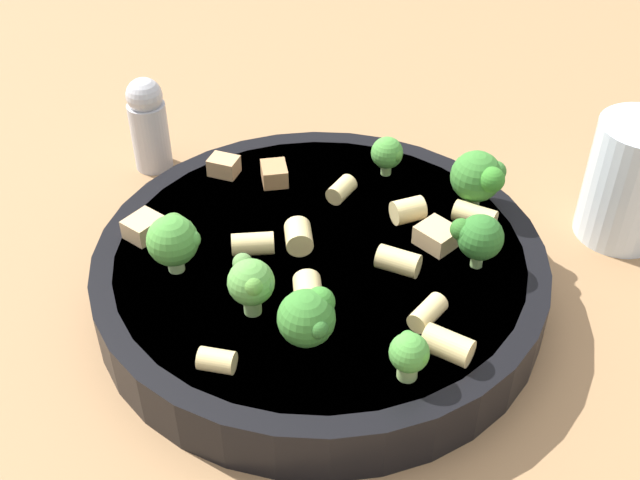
% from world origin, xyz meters
% --- Properties ---
extents(ground_plane, '(2.00, 2.00, 0.00)m').
position_xyz_m(ground_plane, '(0.00, 0.00, 0.00)').
color(ground_plane, '#936D47').
extents(pasta_bowl, '(0.30, 0.30, 0.04)m').
position_xyz_m(pasta_bowl, '(0.00, 0.00, 0.02)').
color(pasta_bowl, black).
rests_on(pasta_bowl, ground_plane).
extents(broccoli_floret_0, '(0.03, 0.03, 0.04)m').
position_xyz_m(broccoli_floret_0, '(0.05, -0.08, 0.06)').
color(broccoli_floret_0, '#9EC175').
rests_on(broccoli_floret_0, pasta_bowl).
extents(broccoli_floret_1, '(0.04, 0.04, 0.04)m').
position_xyz_m(broccoli_floret_1, '(-0.09, 0.08, 0.06)').
color(broccoli_floret_1, '#93B766').
rests_on(broccoli_floret_1, pasta_bowl).
extents(broccoli_floret_2, '(0.03, 0.03, 0.04)m').
position_xyz_m(broccoli_floret_2, '(0.08, 0.02, 0.06)').
color(broccoli_floret_2, '#84AD60').
rests_on(broccoli_floret_2, pasta_bowl).
extents(broccoli_floret_3, '(0.03, 0.03, 0.04)m').
position_xyz_m(broccoli_floret_3, '(0.07, -0.02, 0.06)').
color(broccoli_floret_3, '#84AD60').
rests_on(broccoli_floret_3, pasta_bowl).
extents(broccoli_floret_4, '(0.03, 0.03, 0.04)m').
position_xyz_m(broccoli_floret_4, '(-0.02, 0.10, 0.06)').
color(broccoli_floret_4, '#84AD60').
rests_on(broccoli_floret_4, pasta_bowl).
extents(broccoli_floret_5, '(0.02, 0.02, 0.03)m').
position_xyz_m(broccoli_floret_5, '(0.08, 0.08, 0.06)').
color(broccoli_floret_5, '#93B766').
rests_on(broccoli_floret_5, pasta_bowl).
extents(broccoli_floret_6, '(0.02, 0.02, 0.03)m').
position_xyz_m(broccoli_floret_6, '(-0.10, 0.01, 0.06)').
color(broccoli_floret_6, '#84AD60').
rests_on(broccoli_floret_6, pasta_bowl).
extents(rigatoni_0, '(0.02, 0.03, 0.02)m').
position_xyz_m(rigatoni_0, '(0.06, 0.10, 0.05)').
color(rigatoni_0, '#E0C67F').
rests_on(rigatoni_0, pasta_bowl).
extents(rigatoni_1, '(0.02, 0.02, 0.01)m').
position_xyz_m(rigatoni_1, '(0.11, -0.02, 0.05)').
color(rigatoni_1, '#E0C67F').
rests_on(rigatoni_1, pasta_bowl).
extents(rigatoni_2, '(0.03, 0.03, 0.02)m').
position_xyz_m(rigatoni_2, '(-0.05, 0.04, 0.05)').
color(rigatoni_2, '#E0C67F').
rests_on(rigatoni_2, pasta_bowl).
extents(rigatoni_3, '(0.02, 0.03, 0.01)m').
position_xyz_m(rigatoni_3, '(-0.06, 0.09, 0.05)').
color(rigatoni_3, '#E0C67F').
rests_on(rigatoni_3, pasta_bowl).
extents(rigatoni_4, '(0.03, 0.03, 0.01)m').
position_xyz_m(rigatoni_4, '(0.02, -0.04, 0.05)').
color(rigatoni_4, '#E0C67F').
rests_on(rigatoni_4, pasta_bowl).
extents(rigatoni_5, '(0.03, 0.03, 0.02)m').
position_xyz_m(rigatoni_5, '(0.05, 0.01, 0.05)').
color(rigatoni_5, '#E0C67F').
rests_on(rigatoni_5, pasta_bowl).
extents(rigatoni_6, '(0.02, 0.03, 0.02)m').
position_xyz_m(rigatoni_6, '(0.00, 0.05, 0.05)').
color(rigatoni_6, '#E0C67F').
rests_on(rigatoni_6, pasta_bowl).
extents(rigatoni_7, '(0.02, 0.02, 0.01)m').
position_xyz_m(rigatoni_7, '(-0.06, -0.01, 0.05)').
color(rigatoni_7, '#E0C67F').
rests_on(rigatoni_7, pasta_bowl).
extents(rigatoni_8, '(0.03, 0.02, 0.01)m').
position_xyz_m(rigatoni_8, '(0.04, 0.08, 0.05)').
color(rigatoni_8, '#E0C67F').
rests_on(rigatoni_8, pasta_bowl).
extents(rigatoni_9, '(0.03, 0.03, 0.02)m').
position_xyz_m(rigatoni_9, '(0.00, -0.01, 0.05)').
color(rigatoni_9, '#E0C67F').
rests_on(rigatoni_9, pasta_bowl).
extents(chicken_chunk_0, '(0.03, 0.03, 0.01)m').
position_xyz_m(chicken_chunk_0, '(-0.03, 0.07, 0.05)').
color(chicken_chunk_0, tan).
rests_on(chicken_chunk_0, pasta_bowl).
extents(chicken_chunk_1, '(0.03, 0.03, 0.01)m').
position_xyz_m(chicken_chunk_1, '(0.02, -0.12, 0.05)').
color(chicken_chunk_1, tan).
rests_on(chicken_chunk_1, pasta_bowl).
extents(chicken_chunk_2, '(0.03, 0.03, 0.01)m').
position_xyz_m(chicken_chunk_2, '(-0.06, -0.06, 0.05)').
color(chicken_chunk_2, '#A87A4C').
rests_on(chicken_chunk_2, pasta_bowl).
extents(chicken_chunk_3, '(0.02, 0.02, 0.01)m').
position_xyz_m(chicken_chunk_3, '(-0.06, -0.10, 0.05)').
color(chicken_chunk_3, tan).
rests_on(chicken_chunk_3, pasta_bowl).
extents(drinking_glass, '(0.06, 0.06, 0.09)m').
position_xyz_m(drinking_glass, '(-0.14, 0.18, 0.04)').
color(drinking_glass, silver).
rests_on(drinking_glass, ground_plane).
extents(pepper_shaker, '(0.03, 0.03, 0.08)m').
position_xyz_m(pepper_shaker, '(-0.10, -0.18, 0.04)').
color(pepper_shaker, '#B2B2B7').
rests_on(pepper_shaker, ground_plane).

